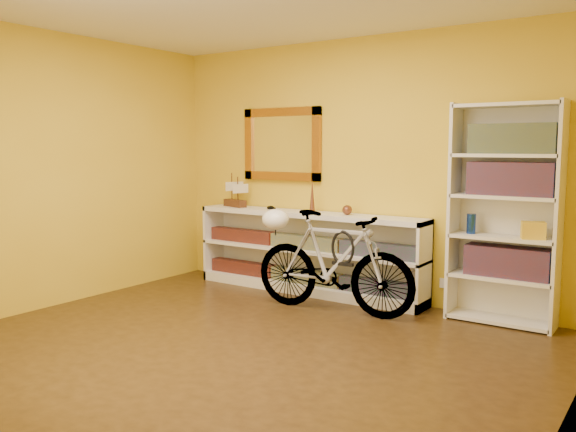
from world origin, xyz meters
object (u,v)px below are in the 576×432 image
Objects in this scene: bookcase at (504,214)px; helmet at (276,219)px; bicycle at (333,262)px; console_unit at (307,252)px.

bookcase is 7.10× the size of helmet.
bookcase is 2.06m from helmet.
bicycle is at bearing 5.29° from helmet.
bicycle is 0.71m from helmet.
bicycle reaches higher than helmet.
bicycle is at bearing -39.77° from console_unit.
bookcase reaches higher than console_unit.
console_unit is at bearing 89.67° from helmet.
bicycle is (0.61, -0.50, 0.05)m from console_unit.
console_unit is 0.69m from helmet.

